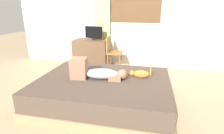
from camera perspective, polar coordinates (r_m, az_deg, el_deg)
ground_plane at (r=3.09m, az=-0.44°, el=-12.15°), size 16.00×16.00×0.00m
back_wall_with_window at (r=5.00m, az=5.92°, el=16.95°), size 6.40×0.14×2.90m
bed at (r=3.12m, az=-2.61°, el=-7.45°), size 2.21×1.70×0.43m
person_lying at (r=3.02m, az=-5.06°, el=-1.52°), size 0.94×0.37×0.34m
cat at (r=3.09m, az=8.82°, el=-2.12°), size 0.36×0.12×0.21m
desk at (r=4.98m, az=-6.36°, el=4.30°), size 0.90×0.56×0.74m
tv_monitor at (r=4.85m, az=-5.71°, el=10.59°), size 0.48×0.10×0.35m
cup at (r=4.97m, az=-3.16°, el=9.28°), size 0.07×0.07×0.10m
chair_by_desk at (r=4.63m, az=-0.01°, el=5.12°), size 0.40×0.40×0.86m
curtain_left at (r=5.05m, az=-3.13°, el=13.77°), size 0.44×0.06×2.34m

